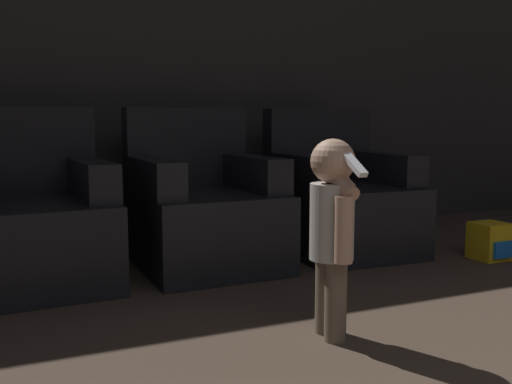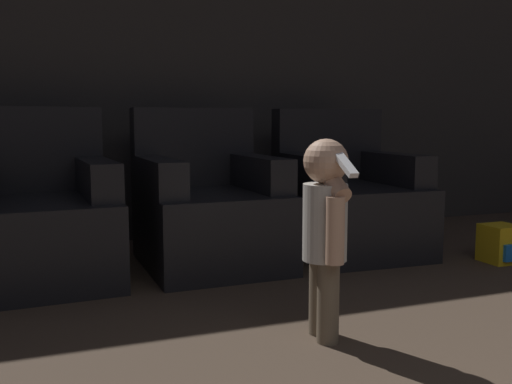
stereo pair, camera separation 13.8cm
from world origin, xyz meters
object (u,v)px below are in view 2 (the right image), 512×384
object	(u,v)px
armchair_middle	(208,210)
armchair_right	(347,202)
person_toddler	(326,222)
toy_backpack	(501,244)
armchair_left	(39,219)

from	to	relation	value
armchair_middle	armchair_right	bearing A→B (deg)	-0.73
person_toddler	toy_backpack	bearing A→B (deg)	121.93
armchair_right	toy_backpack	xyz separation A→B (m)	(0.72, -0.61, -0.21)
armchair_middle	toy_backpack	xyz separation A→B (m)	(1.66, -0.61, -0.21)
armchair_right	toy_backpack	world-z (taller)	armchair_right
armchair_right	armchair_left	bearing A→B (deg)	-177.48
armchair_right	person_toddler	world-z (taller)	armchair_right
armchair_right	person_toddler	distance (m)	1.58
armchair_middle	armchair_right	xyz separation A→B (m)	(0.95, -0.00, 0.00)
armchair_left	armchair_middle	bearing A→B (deg)	-2.50
person_toddler	armchair_left	bearing A→B (deg)	-134.22
toy_backpack	armchair_left	bearing A→B (deg)	166.86
armchair_middle	armchair_right	world-z (taller)	same
armchair_left	toy_backpack	world-z (taller)	armchair_left
armchair_middle	person_toddler	distance (m)	1.33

